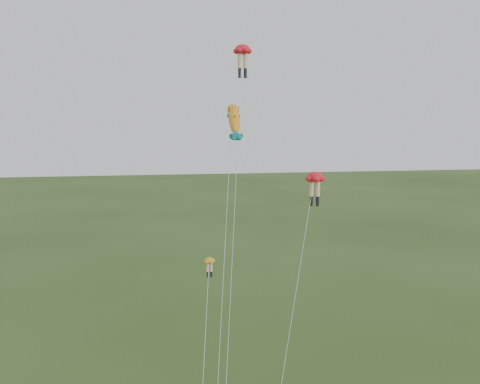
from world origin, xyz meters
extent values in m
ellipsoid|color=red|center=(2.92, 12.76, 24.04)|extent=(1.79, 1.79, 0.79)
cylinder|color=#DEB183|center=(2.68, 12.73, 23.10)|extent=(0.35, 0.35, 1.21)
cylinder|color=black|center=(2.68, 12.73, 22.19)|extent=(0.28, 0.28, 0.61)
cube|color=black|center=(2.68, 12.73, 21.80)|extent=(0.24, 0.38, 0.18)
cylinder|color=#DEB183|center=(3.16, 12.79, 23.10)|extent=(0.35, 0.35, 1.21)
cylinder|color=black|center=(3.16, 12.79, 22.19)|extent=(0.28, 0.28, 0.61)
cube|color=black|center=(3.16, 12.79, 21.80)|extent=(0.24, 0.38, 0.18)
cylinder|color=silver|center=(1.23, 6.33, 12.32)|extent=(3.42, 12.90, 24.22)
ellipsoid|color=red|center=(6.05, 2.66, 14.52)|extent=(1.79, 1.79, 0.68)
cylinder|color=#DEB183|center=(5.86, 2.74, 13.71)|extent=(0.30, 0.30, 1.04)
cylinder|color=black|center=(5.86, 2.74, 12.94)|extent=(0.24, 0.24, 0.52)
cube|color=black|center=(5.86, 2.74, 12.60)|extent=(0.28, 0.34, 0.15)
cylinder|color=#DEB183|center=(6.24, 2.57, 13.71)|extent=(0.30, 0.30, 1.04)
cylinder|color=black|center=(6.24, 2.57, 12.94)|extent=(0.24, 0.24, 0.52)
cube|color=black|center=(6.24, 2.57, 12.60)|extent=(0.28, 0.34, 0.15)
cylinder|color=silver|center=(4.09, -0.06, 7.53)|extent=(3.98, 5.47, 14.64)
ellipsoid|color=gold|center=(-1.19, 1.70, 9.36)|extent=(0.85, 0.85, 0.39)
cylinder|color=#DEB183|center=(-1.31, 1.69, 8.91)|extent=(0.17, 0.17, 0.59)
cylinder|color=black|center=(-1.31, 1.69, 8.46)|extent=(0.13, 0.13, 0.30)
cube|color=black|center=(-1.31, 1.69, 8.27)|extent=(0.11, 0.18, 0.09)
cylinder|color=#DEB183|center=(-1.07, 1.72, 8.91)|extent=(0.17, 0.17, 0.59)
cylinder|color=black|center=(-1.07, 1.72, 8.46)|extent=(0.13, 0.13, 0.30)
cube|color=black|center=(-1.07, 1.72, 8.27)|extent=(0.11, 0.18, 0.09)
cylinder|color=silver|center=(-1.68, -0.08, 4.89)|extent=(1.03, 3.60, 9.34)
ellipsoid|color=yellow|center=(1.15, 6.17, 18.34)|extent=(0.94, 2.47, 2.61)
sphere|color=yellow|center=(1.15, 6.17, 18.34)|extent=(0.92, 1.29, 1.27)
cone|color=#127677|center=(1.15, 6.17, 18.34)|extent=(0.72, 1.23, 1.19)
cone|color=#127677|center=(1.15, 6.17, 18.34)|extent=(0.72, 1.23, 1.19)
cone|color=#127677|center=(1.15, 6.17, 18.34)|extent=(0.41, 0.68, 0.66)
cone|color=#127677|center=(1.15, 6.17, 18.34)|extent=(0.41, 0.68, 0.66)
cone|color=red|center=(1.15, 6.17, 18.34)|extent=(0.45, 0.67, 0.66)
cylinder|color=silver|center=(0.03, 2.74, 9.28)|extent=(2.29, 6.90, 18.14)
camera|label=1|loc=(-4.88, -31.49, 18.26)|focal=40.00mm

